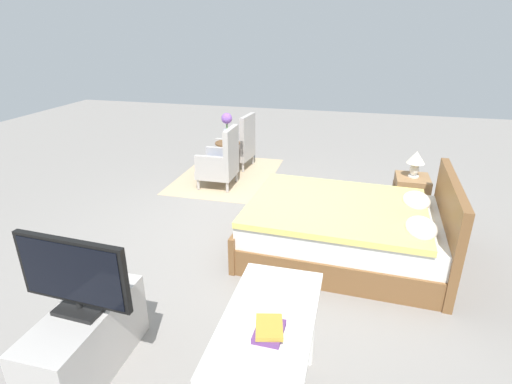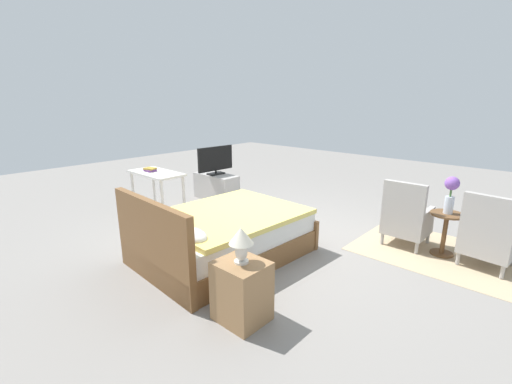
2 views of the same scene
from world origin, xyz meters
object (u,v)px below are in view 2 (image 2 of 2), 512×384
at_px(vanity_desk, 157,179).
at_px(table_lamp, 241,240).
at_px(armchair_by_window_right, 406,219).
at_px(side_table, 445,229).
at_px(armchair_by_window_left, 488,238).
at_px(flower_vase, 451,191).
at_px(bed, 221,235).
at_px(nightstand, 242,291).
at_px(book_stack, 150,170).
at_px(tv_stand, 216,187).
at_px(tv_flatscreen, 215,160).

bearing_deg(vanity_desk, table_lamp, 160.43).
height_order(armchair_by_window_right, side_table, armchair_by_window_right).
height_order(side_table, vanity_desk, vanity_desk).
distance_m(armchair_by_window_left, flower_vase, 0.67).
bearing_deg(bed, table_lamp, 146.16).
xyz_separation_m(armchair_by_window_right, flower_vase, (-0.48, -0.04, 0.48)).
bearing_deg(armchair_by_window_left, nightstand, 61.75).
distance_m(nightstand, vanity_desk, 3.39).
height_order(armchair_by_window_right, nightstand, armchair_by_window_right).
relative_size(vanity_desk, book_stack, 4.76).
relative_size(armchair_by_window_right, vanity_desk, 0.88).
xyz_separation_m(side_table, table_lamp, (0.97, 2.73, 0.43)).
height_order(armchair_by_window_left, tv_stand, armchair_by_window_left).
bearing_deg(tv_stand, armchair_by_window_right, -176.10).
bearing_deg(nightstand, tv_flatscreen, -37.80).
xyz_separation_m(tv_stand, tv_flatscreen, (0.00, -0.00, 0.54)).
xyz_separation_m(bed, vanity_desk, (2.08, -0.40, 0.34)).
distance_m(flower_vase, table_lamp, 2.90).
bearing_deg(nightstand, armchair_by_window_right, -100.36).
bearing_deg(flower_vase, nightstand, 70.43).
height_order(bed, side_table, bed).
xyz_separation_m(vanity_desk, book_stack, (0.13, 0.03, 0.14)).
height_order(bed, armchair_by_window_right, bed).
height_order(armchair_by_window_right, vanity_desk, armchair_by_window_right).
distance_m(armchair_by_window_left, armchair_by_window_right, 0.95).
bearing_deg(flower_vase, bed, 44.05).
height_order(armchair_by_window_right, tv_flatscreen, tv_flatscreen).
bearing_deg(table_lamp, nightstand, -90.00).
bearing_deg(table_lamp, flower_vase, -109.57).
distance_m(bed, tv_flatscreen, 2.71).
bearing_deg(bed, book_stack, -9.33).
height_order(side_table, tv_flatscreen, tv_flatscreen).
relative_size(tv_flatscreen, book_stack, 3.74).
bearing_deg(book_stack, bed, 170.67).
relative_size(nightstand, tv_stand, 0.60).
relative_size(bed, tv_stand, 2.20).
relative_size(armchair_by_window_left, tv_flatscreen, 1.12).
xyz_separation_m(armchair_by_window_left, vanity_desk, (4.62, 1.56, 0.26)).
bearing_deg(tv_flatscreen, table_lamp, 142.19).
bearing_deg(armchair_by_window_right, bed, 50.93).
distance_m(nightstand, tv_stand, 3.98).
relative_size(side_table, tv_stand, 0.59).
height_order(bed, flower_vase, flower_vase).
height_order(table_lamp, tv_stand, table_lamp).
distance_m(armchair_by_window_left, vanity_desk, 4.89).
distance_m(side_table, book_stack, 4.60).
relative_size(side_table, flower_vase, 1.19).
distance_m(flower_vase, tv_stand, 4.17).
relative_size(nightstand, book_stack, 2.62).
xyz_separation_m(bed, table_lamp, (-1.09, 0.73, 0.49)).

